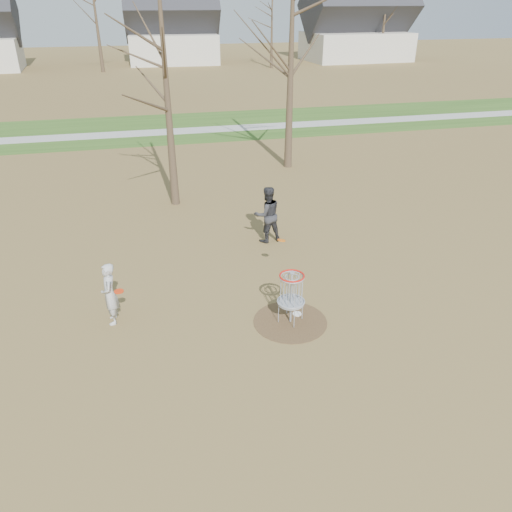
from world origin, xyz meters
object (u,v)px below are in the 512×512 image
Objects in this scene: player_standing at (110,294)px; player_throwing at (267,214)px; disc_grounded at (297,314)px; disc_golf_basket at (291,289)px.

player_throwing is at bearing 124.42° from player_standing.
disc_golf_basket is at bearing -135.07° from disc_grounded.
disc_grounded is 0.16× the size of disc_golf_basket.
player_throwing is at bearing 85.67° from disc_grounded.
disc_grounded is 0.96m from disc_golf_basket.
disc_golf_basket is at bearing 74.34° from player_standing.
disc_grounded is at bearing 44.93° from disc_golf_basket.
player_standing is at bearing 170.45° from disc_grounded.
disc_golf_basket is (-0.58, -4.53, 0.00)m from player_throwing.
player_throwing is at bearing 82.72° from disc_golf_basket.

